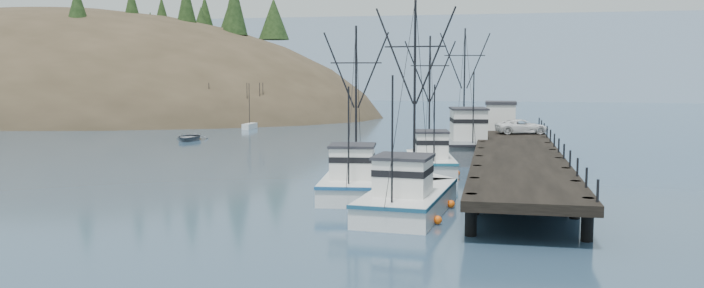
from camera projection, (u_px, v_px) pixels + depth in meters
name	position (u px, v px, depth m)	size (l,w,h in m)	color
ground	(267.00, 209.00, 38.33)	(400.00, 400.00, 0.00)	navy
pier	(516.00, 153.00, 50.87)	(6.00, 44.00, 2.00)	black
headland	(27.00, 137.00, 130.64)	(134.80, 78.00, 51.00)	#382D1E
distant_ridge	(487.00, 99.00, 201.77)	(360.00, 40.00, 26.00)	#9EB2C6
distant_ridge_far	(334.00, 96.00, 226.59)	(180.00, 25.00, 18.00)	silver
moored_sailboats	(223.00, 122.00, 100.66)	(23.65, 15.88, 6.35)	silver
trawler_near	(410.00, 197.00, 37.71)	(4.77, 11.99, 12.00)	silver
trawler_mid	(355.00, 181.00, 43.16)	(4.70, 11.03, 10.91)	silver
trawler_far	(430.00, 161.00, 53.00)	(4.83, 10.52, 10.81)	silver
work_vessel	(465.00, 144.00, 61.37)	(6.09, 14.10, 11.95)	slate
pier_shed	(501.00, 115.00, 67.76)	(3.00, 3.20, 2.80)	silver
pickup_truck	(522.00, 127.00, 63.17)	(2.20, 4.77, 1.33)	white
motorboat	(189.00, 140.00, 77.59)	(3.69, 5.17, 1.07)	slate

